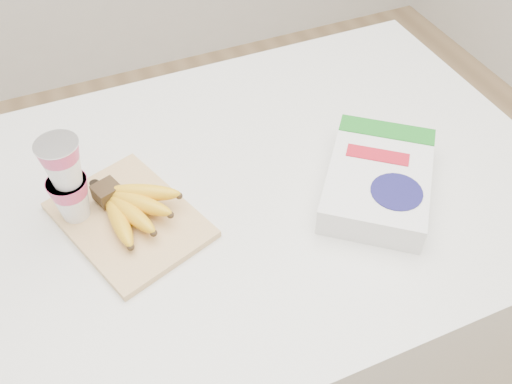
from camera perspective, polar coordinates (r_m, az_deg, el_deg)
room at (r=0.95m, az=-2.33°, el=15.03°), size 4.00×4.00×4.00m
table at (r=1.57m, az=-1.40°, el=-12.47°), size 1.34×0.89×1.00m
cutting_board at (r=1.13m, az=-12.56°, el=-2.71°), size 0.30×0.35×0.01m
bananas at (r=1.11m, az=-12.40°, el=-1.37°), size 0.17×0.18×0.06m
yogurt_stack at (r=1.09m, az=-18.46°, el=1.31°), size 0.08×0.08×0.18m
cereal_box at (r=1.17m, az=12.13°, el=1.27°), size 0.34×0.35×0.07m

